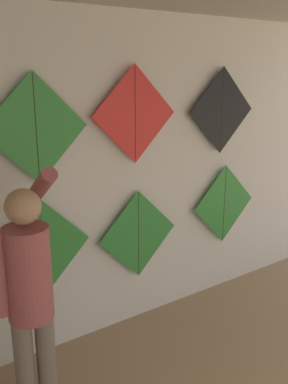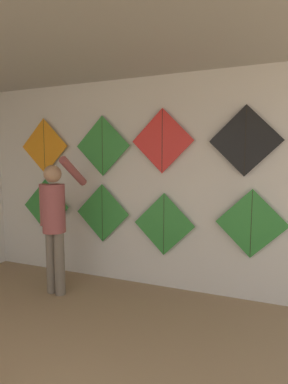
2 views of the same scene
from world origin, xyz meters
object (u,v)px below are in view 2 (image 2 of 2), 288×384
Objects in this scene: kite_1 at (102,213)px; kite_0 at (46,208)px; kite_6 at (162,141)px; kite_2 at (164,224)px; kite_5 at (102,146)px; kite_4 at (44,146)px; kite_7 at (245,141)px; shopkeeper at (55,217)px; kite_3 at (251,224)px.

kite_0 is at bearing -179.97° from kite_1.
kite_1 is at bearing 180.00° from kite_6.
kite_2 is (0.92, 0.00, -0.09)m from kite_1.
kite_5 reaches higher than kite_2.
kite_6 is (0.87, 0.00, 0.05)m from kite_5.
kite_2 is 1.00× the size of kite_4.
kite_7 is (0.98, 0.00, 1.06)m from kite_2.
kite_5 reaches higher than kite_1.
shopkeeper is 2.42m from kite_3.
kite_3 is (2.33, 0.63, -0.02)m from shopkeeper.
kite_6 is at bearing 180.00° from kite_7.
shopkeeper is at bearing -164.90° from kite_3.
shopkeeper is at bearing -164.26° from kite_7.
kite_7 is (1.88, 0.00, 0.03)m from kite_5.
shopkeeper is 2.13× the size of kite_7.
kite_4 is at bearing 180.00° from kite_6.
kite_5 is 1.00× the size of kite_6.
kite_4 is at bearing 142.55° from shopkeeper.
kite_2 is 1.00× the size of kite_6.
kite_4 reaches higher than kite_1.
kite_5 is (-1.98, 0.00, 0.94)m from kite_3.
kite_1 is 1.00× the size of kite_4.
kite_4 reaches higher than kite_3.
kite_7 is (1.01, 0.00, -0.02)m from kite_6.
kite_2 is at bearing 0.00° from kite_5.
kite_7 is (1.90, 0.00, 0.97)m from kite_1.
kite_4 reaches higher than kite_5.
shopkeeper is 1.17m from kite_5.
kite_4 is (0.01, 0.00, 0.94)m from kite_0.
kite_4 is 1.00m from kite_5.
kite_1 reaches higher than kite_2.
kite_7 is at bearing 0.00° from kite_4.
shopkeeper is at bearing -117.97° from kite_1.
kite_3 is at bearing 0.00° from kite_7.
kite_1 is 1.00× the size of kite_5.
kite_7 reaches higher than kite_3.
kite_7 is (2.88, 0.00, 0.02)m from kite_4.
kite_3 is 1.00× the size of kite_4.
kite_6 is (1.87, 0.00, 0.04)m from kite_4.
kite_2 is 1.00× the size of kite_5.
kite_5 is (-0.90, 0.00, 1.04)m from kite_2.
kite_5 is (0.02, 0.00, 0.95)m from kite_1.
kite_1 is at bearing 180.00° from kite_7.
kite_2 is 2.17m from kite_4.
shopkeeper is at bearing -152.75° from kite_6.
kite_4 is at bearing 180.00° from kite_7.
kite_0 is 1.37m from kite_5.
kite_0 is at bearing -179.99° from kite_6.
kite_1 is 1.37m from kite_4.
kite_2 is (1.25, 0.63, -0.12)m from shopkeeper.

